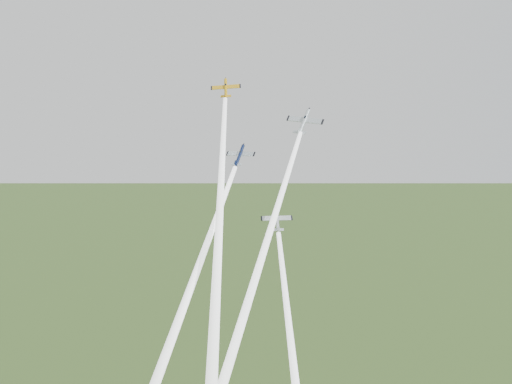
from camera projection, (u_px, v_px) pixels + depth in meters
name	position (u px, v px, depth m)	size (l,w,h in m)	color
plane_yellow	(226.00, 88.00, 144.95)	(6.86, 6.80, 1.07)	gold
smoke_trail_yellow	(219.00, 227.00, 124.82)	(2.16, 2.16, 66.49)	white
plane_navy	(240.00, 155.00, 136.72)	(6.76, 6.70, 1.06)	#0D1739
smoke_trail_navy	(186.00, 301.00, 119.97)	(2.16, 2.16, 62.23)	white
plane_silver_right	(304.00, 121.00, 143.57)	(8.70, 8.63, 1.36)	silver
smoke_trail_silver_right	(255.00, 279.00, 124.16)	(2.16, 2.16, 72.63)	white
plane_silver_low	(277.00, 220.00, 134.63)	(6.76, 6.71, 1.06)	#AFB7BE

